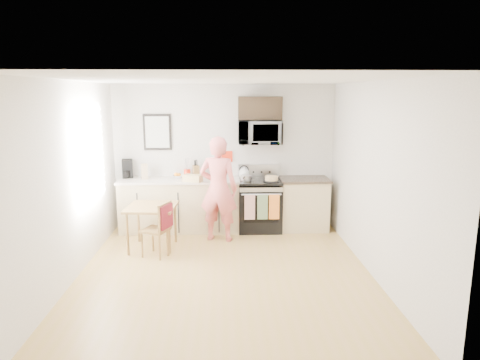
{
  "coord_description": "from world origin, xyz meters",
  "views": [
    {
      "loc": [
        0.0,
        -5.46,
        2.44
      ],
      "look_at": [
        0.24,
        1.0,
        1.12
      ],
      "focal_mm": 32.0,
      "sensor_mm": 36.0,
      "label": 1
    }
  ],
  "objects_px": {
    "range": "(260,206)",
    "cake": "(271,179)",
    "dining_table": "(152,211)",
    "microwave": "(260,132)",
    "person": "(218,189)",
    "chair": "(162,222)"
  },
  "relations": [
    {
      "from": "person",
      "to": "cake",
      "type": "xyz_separation_m",
      "value": [
        0.92,
        0.38,
        0.09
      ]
    },
    {
      "from": "dining_table",
      "to": "cake",
      "type": "xyz_separation_m",
      "value": [
        1.97,
        0.76,
        0.35
      ]
    },
    {
      "from": "microwave",
      "to": "person",
      "type": "relative_size",
      "value": 0.43
    },
    {
      "from": "cake",
      "to": "dining_table",
      "type": "bearing_deg",
      "value": -158.93
    },
    {
      "from": "microwave",
      "to": "chair",
      "type": "xyz_separation_m",
      "value": [
        -1.57,
        -1.37,
        -1.22
      ]
    },
    {
      "from": "person",
      "to": "cake",
      "type": "relative_size",
      "value": 6.36
    },
    {
      "from": "person",
      "to": "cake",
      "type": "distance_m",
      "value": 1.0
    },
    {
      "from": "dining_table",
      "to": "cake",
      "type": "height_order",
      "value": "cake"
    },
    {
      "from": "person",
      "to": "dining_table",
      "type": "distance_m",
      "value": 1.14
    },
    {
      "from": "range",
      "to": "cake",
      "type": "distance_m",
      "value": 0.58
    },
    {
      "from": "person",
      "to": "cake",
      "type": "height_order",
      "value": "person"
    },
    {
      "from": "microwave",
      "to": "person",
      "type": "height_order",
      "value": "microwave"
    },
    {
      "from": "person",
      "to": "cake",
      "type": "bearing_deg",
      "value": -143.11
    },
    {
      "from": "range",
      "to": "microwave",
      "type": "xyz_separation_m",
      "value": [
        -0.0,
        0.1,
        1.32
      ]
    },
    {
      "from": "range",
      "to": "microwave",
      "type": "height_order",
      "value": "microwave"
    },
    {
      "from": "microwave",
      "to": "range",
      "type": "bearing_deg",
      "value": -89.94
    },
    {
      "from": "range",
      "to": "microwave",
      "type": "relative_size",
      "value": 1.53
    },
    {
      "from": "microwave",
      "to": "dining_table",
      "type": "bearing_deg",
      "value": -150.54
    },
    {
      "from": "dining_table",
      "to": "microwave",
      "type": "bearing_deg",
      "value": 29.46
    },
    {
      "from": "microwave",
      "to": "cake",
      "type": "height_order",
      "value": "microwave"
    },
    {
      "from": "range",
      "to": "person",
      "type": "height_order",
      "value": "person"
    },
    {
      "from": "microwave",
      "to": "dining_table",
      "type": "distance_m",
      "value": 2.34
    }
  ]
}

